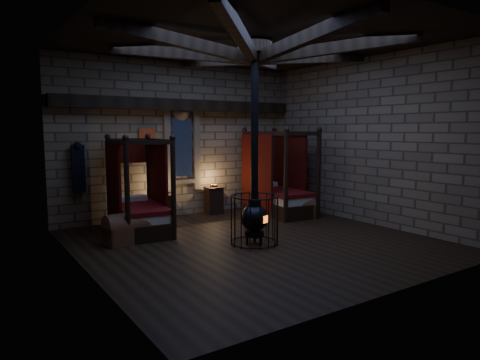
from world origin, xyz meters
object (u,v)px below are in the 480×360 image
bed_right (277,193)px  trunk_left (126,229)px  trunk_right (299,209)px  bed_left (139,209)px  stove (254,215)px

bed_right → trunk_left: bearing=-166.2°
trunk_left → trunk_right: bearing=-6.6°
bed_right → trunk_right: bed_right is taller
bed_left → trunk_right: (4.16, -0.88, -0.27)m
trunk_right → stove: size_ratio=0.23×
trunk_right → stove: bearing=-131.1°
bed_left → trunk_right: 4.26m
bed_left → bed_right: (4.13, 0.00, 0.04)m
bed_right → bed_left: bearing=-175.8°
bed_left → bed_right: bearing=6.3°
bed_left → stove: size_ratio=0.54×
bed_left → trunk_left: bearing=-119.6°
trunk_right → trunk_left: bearing=-162.7°
bed_left → stove: stove is taller
bed_left → bed_right: bed_right is taller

